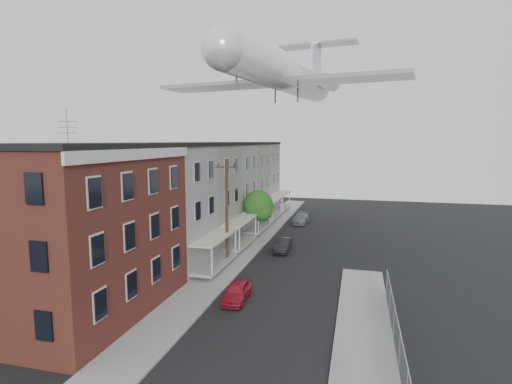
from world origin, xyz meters
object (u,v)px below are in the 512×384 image
car_near (237,292)px  car_mid (283,245)px  airplane (285,75)px  car_far (301,219)px  utility_pole (227,211)px  street_tree (259,207)px

car_near → car_mid: bearing=84.6°
car_near → airplane: (-0.15, 17.72, 16.60)m
car_mid → car_far: same height
utility_pole → car_mid: size_ratio=2.38×
car_mid → airplane: 17.46m
street_tree → car_mid: street_tree is taller
utility_pole → car_far: (3.57, 18.75, -4.05)m
car_near → airplane: bearing=88.6°
street_tree → airplane: airplane is taller
car_far → street_tree: bearing=-106.5°
utility_pole → street_tree: 10.00m
street_tree → car_mid: (3.47, -4.63, -2.83)m
car_far → airplane: bearing=-91.1°
utility_pole → car_near: 8.70m
car_far → utility_pole: bearing=-97.1°
utility_pole → car_mid: utility_pole is taller
car_near → airplane: airplane is taller
street_tree → car_far: (3.24, 8.83, -2.83)m
airplane → car_near: bearing=-89.5°
utility_pole → airplane: bearing=74.8°
car_mid → car_far: (-0.23, 13.46, -0.00)m
street_tree → airplane: size_ratio=0.18×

